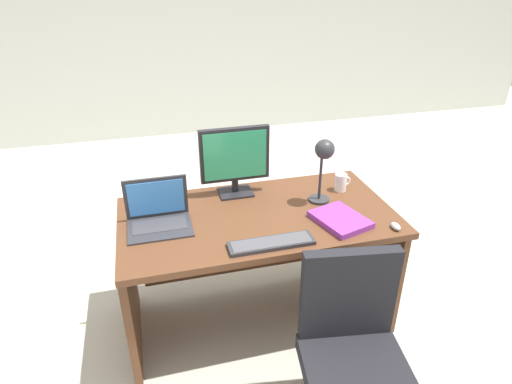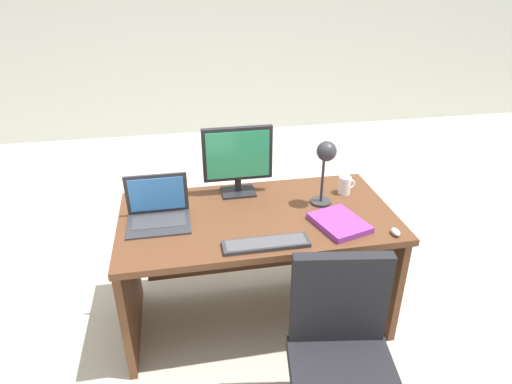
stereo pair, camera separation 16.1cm
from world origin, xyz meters
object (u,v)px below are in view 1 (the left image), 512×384
object	(u,v)px
monitor	(235,158)
office_chair	(352,368)
book	(340,220)
coffee_mug	(341,182)
laptop	(158,210)
keyboard	(271,243)
mouse	(396,226)
desk_lamp	(324,158)
desk	(256,242)

from	to	relation	value
monitor	office_chair	xyz separation A→B (m)	(0.30, -1.06, -0.63)
book	coffee_mug	size ratio (longest dim) A/B	3.16
monitor	office_chair	bearing A→B (deg)	-74.44
laptop	book	distance (m)	0.97
book	office_chair	world-z (taller)	office_chair
monitor	keyboard	size ratio (longest dim) A/B	0.97
keyboard	mouse	size ratio (longest dim) A/B	5.98
mouse	office_chair	bearing A→B (deg)	-133.07
book	monitor	bearing A→B (deg)	134.90
laptop	desk_lamp	distance (m)	0.94
desk_lamp	office_chair	world-z (taller)	desk_lamp
monitor	office_chair	world-z (taller)	monitor
keyboard	book	distance (m)	0.43
desk	monitor	world-z (taller)	monitor
laptop	keyboard	xyz separation A→B (m)	(0.52, -0.36, -0.06)
desk	book	bearing A→B (deg)	-30.58
desk_lamp	keyboard	bearing A→B (deg)	-139.42
desk	mouse	distance (m)	0.79
keyboard	coffee_mug	xyz separation A→B (m)	(0.58, 0.46, 0.04)
monitor	coffee_mug	xyz separation A→B (m)	(0.63, -0.13, -0.18)
keyboard	coffee_mug	bearing A→B (deg)	38.30
desk	mouse	size ratio (longest dim) A/B	21.04
desk	book	xyz separation A→B (m)	(0.40, -0.24, 0.23)
laptop	coffee_mug	xyz separation A→B (m)	(1.10, 0.10, -0.02)
laptop	monitor	bearing A→B (deg)	25.40
laptop	desk_lamp	size ratio (longest dim) A/B	0.85
keyboard	book	bearing A→B (deg)	15.02
laptop	desk_lamp	xyz separation A→B (m)	(0.92, -0.02, 0.21)
mouse	monitor	bearing A→B (deg)	139.81
desk_lamp	monitor	bearing A→B (deg)	152.02
desk	coffee_mug	distance (m)	0.64
book	keyboard	bearing A→B (deg)	-164.98
office_chair	book	bearing A→B (deg)	73.67
mouse	keyboard	bearing A→B (deg)	177.86
mouse	book	size ratio (longest dim) A/B	0.21
desk	keyboard	bearing A→B (deg)	-92.39
monitor	book	world-z (taller)	monitor
desk	office_chair	distance (m)	0.88
keyboard	desk_lamp	xyz separation A→B (m)	(0.40, 0.34, 0.27)
desk	desk_lamp	size ratio (longest dim) A/B	3.88
book	office_chair	distance (m)	0.74
monitor	office_chair	size ratio (longest dim) A/B	0.47
desk_lamp	book	xyz separation A→B (m)	(0.02, -0.23, -0.27)
laptop	mouse	xyz separation A→B (m)	(1.19, -0.39, -0.06)
desk_lamp	coffee_mug	xyz separation A→B (m)	(0.18, 0.11, -0.23)
book	coffee_mug	world-z (taller)	coffee_mug
monitor	laptop	distance (m)	0.54
monitor	mouse	xyz separation A→B (m)	(0.72, -0.61, -0.22)
book	desk_lamp	bearing A→B (deg)	94.46
office_chair	keyboard	bearing A→B (deg)	117.19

